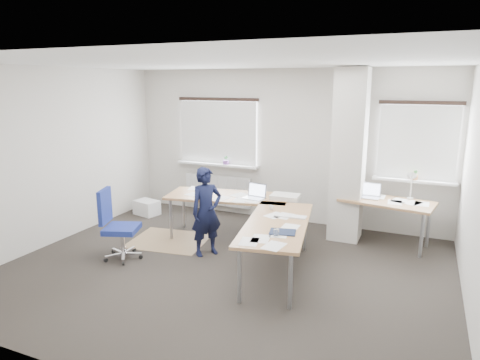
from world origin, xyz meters
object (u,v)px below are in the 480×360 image
at_px(desk_main, 253,210).
at_px(person, 207,212).
at_px(desk_side, 387,203).
at_px(task_chair, 120,240).

xyz_separation_m(desk_main, person, (-0.63, -0.30, -0.02)).
bearing_deg(desk_main, person, -164.51).
relative_size(desk_side, person, 1.12).
bearing_deg(desk_main, desk_side, 23.90).
bearing_deg(desk_main, task_chair, -160.71).
bearing_deg(person, desk_side, -21.29).
height_order(desk_main, person, person).
relative_size(desk_main, desk_side, 1.88).
xyz_separation_m(desk_main, task_chair, (-1.72, -0.97, -0.40)).
bearing_deg(task_chair, person, 11.95).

